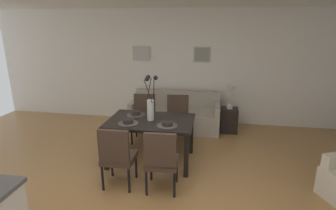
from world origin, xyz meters
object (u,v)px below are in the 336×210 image
Objects in this scene: table_lamp at (231,92)px; framed_picture_left at (141,53)px; centerpiece_vase at (150,103)px; framed_picture_center at (202,55)px; bowl_near_left at (128,121)px; dining_chair_far_left at (161,158)px; bowl_far_left at (167,123)px; dining_table at (151,125)px; sofa at (176,116)px; dining_chair_near_left at (117,155)px; side_table at (229,120)px; bowl_near_right at (136,113)px; dining_chair_far_right at (177,117)px; dining_chair_near_right at (144,116)px.

framed_picture_left is at bearing 166.12° from table_lamp.
framed_picture_center is at bearing 71.50° from centerpiece_vase.
bowl_near_left is 0.42× the size of framed_picture_left.
dining_chair_far_left is 2.67m from table_lamp.
bowl_far_left is 0.33× the size of table_lamp.
dining_chair_far_left is (0.34, -0.85, -0.14)m from dining_table.
framed_picture_left is at bearing 151.46° from sofa.
dining_chair_near_left reaches higher than bowl_far_left.
table_lamp is at bearing 90.00° from side_table.
table_lamp reaches higher than bowl_near_right.
bowl_far_left is 0.33× the size of side_table.
framed_picture_center is (0.38, 1.21, 1.09)m from dining_chair_far_right.
dining_table is at bearing -130.46° from side_table.
framed_picture_left is (-1.02, 1.21, 1.09)m from dining_chair_far_right.
table_lamp is at bearing 49.54° from dining_table.
bowl_near_left is 0.33× the size of side_table.
dining_table is 2.10m from table_lamp.
framed_picture_left is (-2.06, 0.51, 1.34)m from side_table.
bowl_near_left is 0.09× the size of sofa.
bowl_near_right is 0.33× the size of table_lamp.
centerpiece_vase is 2.28m from framed_picture_center.
table_lamp is 1.25× the size of framed_picture_left.
framed_picture_center is at bearing 0.00° from framed_picture_left.
dining_chair_near_right is at bearing -156.49° from side_table.
bowl_near_right is 0.42× the size of framed_picture_left.
dining_chair_near_right is 1.05m from centerpiece_vase.
bowl_far_left reaches higher than sofa.
dining_chair_far_right is 1.77× the size of side_table.
bowl_far_left is (0.63, 0.00, 0.00)m from bowl_near_left.
centerpiece_vase is at bearing -33.55° from bowl_near_right.
bowl_near_left is 2.65m from framed_picture_center.
dining_table is 1.67m from sofa.
dining_table is at bearing 71.48° from dining_chair_near_left.
framed_picture_left is (-2.06, 0.51, 0.71)m from table_lamp.
sofa is at bearing -137.05° from framed_picture_center.
table_lamp is (1.04, 1.80, 0.11)m from bowl_far_left.
side_table is at bearing 34.15° from dining_chair_far_right.
centerpiece_vase is 0.45m from bowl_far_left.
table_lamp reaches higher than dining_table.
dining_table is 2.75× the size of table_lamp.
side_table is (1.64, 2.44, -0.25)m from dining_chair_near_left.
framed_picture_center is at bearing 83.07° from dining_chair_far_left.
dining_chair_far_left reaches higher than bowl_far_left.
dining_chair_far_right is at bearing -49.73° from framed_picture_left.
framed_picture_left reaches higher than dining_chair_far_right.
centerpiece_vase is at bearing -130.46° from table_lamp.
bowl_near_left is 2.46m from table_lamp.
dining_chair_near_left is 5.41× the size of bowl_near_right.
framed_picture_center is at bearing 49.98° from dining_chair_near_right.
side_table is 2.51m from framed_picture_left.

